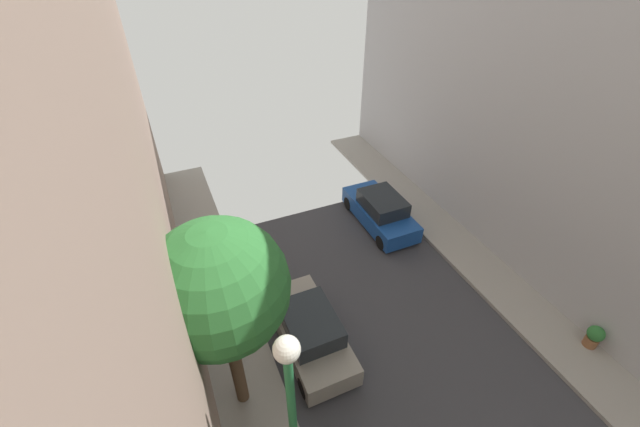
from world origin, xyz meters
TOP-DOWN VIEW (x-y plane):
  - parked_car_left_3 at (-2.70, 9.05)m, footprint 1.78×4.20m
  - parked_car_right_3 at (2.70, 13.77)m, footprint 1.78×4.20m
  - street_tree_0 at (-5.21, 8.08)m, footprint 3.25×3.25m
  - potted_plant_1 at (-5.54, 14.64)m, footprint 0.43×0.43m
  - potted_plant_2 at (5.71, 5.28)m, footprint 0.52×0.52m
  - lamp_post at (-4.60, 5.07)m, footprint 0.44×0.44m

SIDE VIEW (x-z plane):
  - potted_plant_1 at x=-5.54m, z-range 0.18..0.86m
  - potted_plant_2 at x=5.71m, z-range 0.18..1.03m
  - parked_car_left_3 at x=-2.70m, z-range -0.06..1.50m
  - parked_car_right_3 at x=2.70m, z-range -0.06..1.50m
  - lamp_post at x=-4.60m, z-range 1.07..7.41m
  - street_tree_0 at x=-5.21m, z-range 1.66..8.01m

